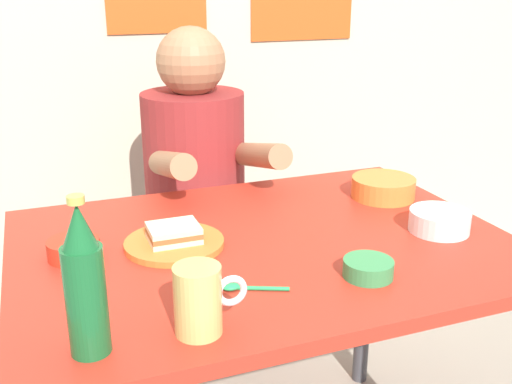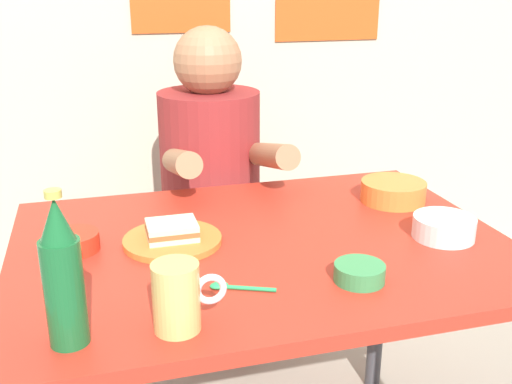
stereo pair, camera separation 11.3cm
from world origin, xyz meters
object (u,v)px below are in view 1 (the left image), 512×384
Objects in this scene: person_seated at (195,158)px; sandwich at (174,233)px; beer_bottle at (85,284)px; plate_orange at (174,243)px; dining_table at (264,278)px; stool at (198,274)px; dip_bowl_green at (368,268)px; beer_mug at (199,300)px.

sandwich is at bearing -109.57° from person_seated.
plate_orange is at bearing 57.87° from beer_bottle.
stool is (0.01, 0.63, -0.30)m from dining_table.
beer_bottle is at bearing -122.13° from sandwich.
beer_bottle is (-0.21, -0.34, 0.11)m from plate_orange.
beer_bottle is 0.55m from dip_bowl_green.
dip_bowl_green is (0.33, -0.28, 0.01)m from plate_orange.
dining_table is at bearing 119.13° from dip_bowl_green.
plate_orange is at bearing 139.82° from dip_bowl_green.
dining_table is 2.44× the size of stool.
stool is 4.09× the size of sandwich.
stool is 2.05× the size of plate_orange.
dip_bowl_green is (0.33, -0.28, -0.01)m from sandwich.
plate_orange is 1.75× the size of beer_mug.
beer_mug is (-0.23, -0.31, 0.15)m from dining_table.
dip_bowl_green is (0.12, -0.85, -0.01)m from person_seated.
plate_orange reaches higher than dining_table.
person_seated is (0.00, -0.01, 0.42)m from stool.
person_seated is (0.01, 0.62, 0.12)m from dining_table.
dip_bowl_green reaches higher than stool.
stool is 0.74m from plate_orange.
plate_orange is 0.84× the size of beer_bottle.
person_seated is 2.75× the size of beer_bottle.
person_seated is at bearing -90.00° from stool.
dining_table is at bearing -90.82° from stool.
beer_bottle reaches higher than sandwich.
sandwich reaches higher than plate_orange.
beer_mug is at bearing -96.24° from plate_orange.
dip_bowl_green is at bearing -81.91° from person_seated.
beer_mug is at bearing -127.34° from dining_table.
dining_table is at bearing 36.14° from beer_bottle.
beer_bottle is at bearing -172.99° from dip_bowl_green.
dining_table is 11.00× the size of dip_bowl_green.
plate_orange is at bearing 83.76° from beer_mug.
person_seated is 0.61m from plate_orange.
sandwich is 0.87× the size of beer_mug.
sandwich is (-0.21, -0.59, 0.42)m from stool.
dining_table is 4.20× the size of beer_bottle.
dining_table is at bearing -90.83° from person_seated.
beer_mug is (-0.04, -0.35, 0.03)m from sandwich.
person_seated is at bearing 75.28° from beer_mug.
beer_mug is (-0.04, -0.35, 0.05)m from plate_orange.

